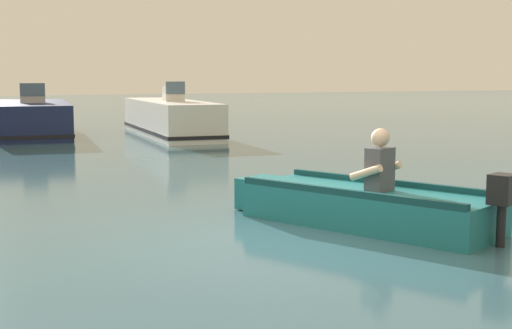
# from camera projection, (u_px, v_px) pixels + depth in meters

# --- Properties ---
(ground_plane) EXTENTS (120.00, 120.00, 0.00)m
(ground_plane) POSITION_uv_depth(u_px,v_px,m) (290.00, 240.00, 8.00)
(ground_plane) COLOR #386070
(rowboat_with_person) EXTENTS (2.31, 3.54, 1.19)m
(rowboat_with_person) POSITION_uv_depth(u_px,v_px,m) (363.00, 205.00, 8.78)
(rowboat_with_person) COLOR #1E727A
(rowboat_with_person) RESTS_ON ground
(moored_boat_navy) EXTENTS (2.64, 6.04, 1.57)m
(moored_boat_navy) POSITION_uv_depth(u_px,v_px,m) (33.00, 119.00, 21.82)
(moored_boat_navy) COLOR #19234C
(moored_boat_navy) RESTS_ON ground
(moored_boat_white) EXTENTS (2.08, 6.68, 1.62)m
(moored_boat_white) POSITION_uv_depth(u_px,v_px,m) (170.00, 119.00, 21.81)
(moored_boat_white) COLOR white
(moored_boat_white) RESTS_ON ground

